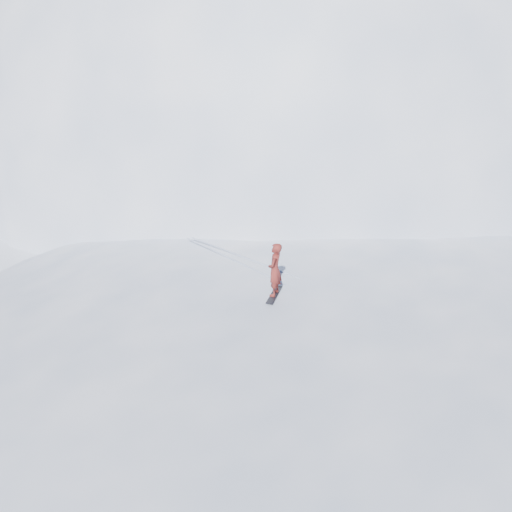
% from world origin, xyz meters
% --- Properties ---
extents(ground, '(400.00, 400.00, 0.00)m').
position_xyz_m(ground, '(0.00, 0.00, 0.00)').
color(ground, white).
rests_on(ground, ground).
extents(near_ridge, '(36.00, 28.00, 4.80)m').
position_xyz_m(near_ridge, '(1.00, 3.00, 0.00)').
color(near_ridge, white).
rests_on(near_ridge, ground).
extents(summit_peak, '(60.00, 56.00, 56.00)m').
position_xyz_m(summit_peak, '(22.00, 26.00, 0.00)').
color(summit_peak, white).
rests_on(summit_peak, ground).
extents(peak_shoulder, '(28.00, 24.00, 18.00)m').
position_xyz_m(peak_shoulder, '(10.00, 20.00, 0.00)').
color(peak_shoulder, white).
rests_on(peak_shoulder, ground).
extents(wind_bumps, '(16.00, 14.40, 1.00)m').
position_xyz_m(wind_bumps, '(-0.56, 2.12, 0.00)').
color(wind_bumps, white).
rests_on(wind_bumps, ground).
extents(snowboard, '(1.22, 0.93, 0.02)m').
position_xyz_m(snowboard, '(-1.93, 2.22, 2.41)').
color(snowboard, black).
rests_on(snowboard, near_ridge).
extents(snowboarder, '(0.81, 0.75, 1.86)m').
position_xyz_m(snowboarder, '(-1.93, 2.22, 3.35)').
color(snowboarder, maroon).
rests_on(snowboarder, snowboard).
extents(board_tracks, '(1.26, 5.99, 0.04)m').
position_xyz_m(board_tracks, '(-1.12, 5.55, 2.42)').
color(board_tracks, silver).
rests_on(board_tracks, ground).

